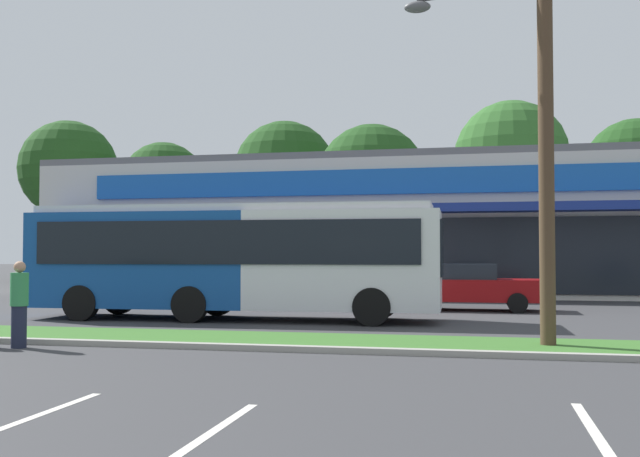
{
  "coord_description": "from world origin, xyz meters",
  "views": [
    {
      "loc": [
        5.07,
        -0.79,
        1.87
      ],
      "look_at": [
        0.96,
        18.1,
        2.55
      ],
      "focal_mm": 40.97,
      "sensor_mm": 36.0,
      "label": 1
    }
  ],
  "objects_px": {
    "city_bus": "(234,258)",
    "pedestrian_near_bench": "(19,304)",
    "utility_pole": "(538,75)",
    "car_0": "(171,284)",
    "car_4": "(470,287)"
  },
  "relations": [
    {
      "from": "city_bus",
      "to": "pedestrian_near_bench",
      "type": "bearing_deg",
      "value": -108.72
    },
    {
      "from": "utility_pole",
      "to": "city_bus",
      "type": "distance_m",
      "value": 10.15
    },
    {
      "from": "city_bus",
      "to": "pedestrian_near_bench",
      "type": "height_order",
      "value": "city_bus"
    },
    {
      "from": "city_bus",
      "to": "pedestrian_near_bench",
      "type": "distance_m",
      "value": 7.28
    },
    {
      "from": "city_bus",
      "to": "car_0",
      "type": "relative_size",
      "value": 2.55
    },
    {
      "from": "car_0",
      "to": "pedestrian_near_bench",
      "type": "xyz_separation_m",
      "value": [
        2.15,
        -12.23,
        0.11
      ]
    },
    {
      "from": "car_4",
      "to": "pedestrian_near_bench",
      "type": "xyz_separation_m",
      "value": [
        -8.68,
        -11.79,
        0.08
      ]
    },
    {
      "from": "city_bus",
      "to": "car_0",
      "type": "xyz_separation_m",
      "value": [
        -4.27,
        5.32,
        -1.0
      ]
    },
    {
      "from": "utility_pole",
      "to": "city_bus",
      "type": "height_order",
      "value": "utility_pole"
    },
    {
      "from": "city_bus",
      "to": "pedestrian_near_bench",
      "type": "xyz_separation_m",
      "value": [
        -2.12,
        -6.91,
        -0.9
      ]
    },
    {
      "from": "utility_pole",
      "to": "car_4",
      "type": "xyz_separation_m",
      "value": [
        -1.45,
        9.97,
        -4.59
      ]
    },
    {
      "from": "city_bus",
      "to": "car_0",
      "type": "bearing_deg",
      "value": 127.14
    },
    {
      "from": "utility_pole",
      "to": "pedestrian_near_bench",
      "type": "relative_size",
      "value": 5.83
    },
    {
      "from": "city_bus",
      "to": "pedestrian_near_bench",
      "type": "relative_size",
      "value": 6.85
    },
    {
      "from": "utility_pole",
      "to": "pedestrian_near_bench",
      "type": "height_order",
      "value": "utility_pole"
    }
  ]
}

